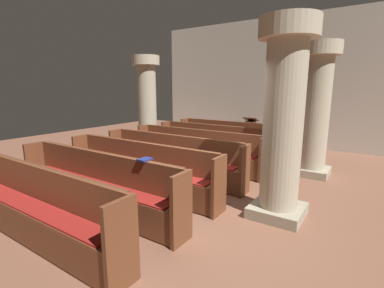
% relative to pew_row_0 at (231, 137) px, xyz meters
% --- Properties ---
extents(ground_plane, '(19.20, 19.20, 0.00)m').
position_rel_pew_row_0_xyz_m(ground_plane, '(1.00, -3.89, -0.53)').
color(ground_plane, brown).
extents(back_wall, '(10.00, 0.16, 4.50)m').
position_rel_pew_row_0_xyz_m(back_wall, '(1.00, 2.19, 1.72)').
color(back_wall, beige).
rests_on(back_wall, ground).
extents(pew_row_0, '(3.69, 0.47, 1.00)m').
position_rel_pew_row_0_xyz_m(pew_row_0, '(0.00, 0.00, 0.00)').
color(pew_row_0, brown).
rests_on(pew_row_0, ground).
extents(pew_row_1, '(3.69, 0.46, 1.00)m').
position_rel_pew_row_0_xyz_m(pew_row_1, '(0.00, -1.05, 0.00)').
color(pew_row_1, brown).
rests_on(pew_row_1, ground).
extents(pew_row_2, '(3.69, 0.47, 1.00)m').
position_rel_pew_row_0_xyz_m(pew_row_2, '(0.00, -2.10, 0.00)').
color(pew_row_2, brown).
rests_on(pew_row_2, ground).
extents(pew_row_3, '(3.69, 0.46, 1.00)m').
position_rel_pew_row_0_xyz_m(pew_row_3, '(0.00, -3.15, 0.00)').
color(pew_row_3, brown).
rests_on(pew_row_3, ground).
extents(pew_row_4, '(3.69, 0.46, 1.00)m').
position_rel_pew_row_0_xyz_m(pew_row_4, '(0.00, -4.20, 0.00)').
color(pew_row_4, brown).
rests_on(pew_row_4, ground).
extents(pew_row_5, '(3.69, 0.47, 1.00)m').
position_rel_pew_row_0_xyz_m(pew_row_5, '(0.00, -5.25, 0.00)').
color(pew_row_5, brown).
rests_on(pew_row_5, ground).
extents(pew_row_6, '(3.69, 0.46, 1.00)m').
position_rel_pew_row_0_xyz_m(pew_row_6, '(0.00, -6.30, 0.00)').
color(pew_row_6, brown).
rests_on(pew_row_6, ground).
extents(pillar_aisle_side, '(0.89, 0.89, 3.09)m').
position_rel_pew_row_0_xyz_m(pillar_aisle_side, '(2.64, -1.01, 1.08)').
color(pillar_aisle_side, '#9F967E').
rests_on(pillar_aisle_side, ground).
extents(pillar_far_side, '(0.89, 0.89, 3.09)m').
position_rel_pew_row_0_xyz_m(pillar_far_side, '(-2.59, -1.11, 1.08)').
color(pillar_far_side, '#9F967E').
rests_on(pillar_far_side, ground).
extents(pillar_aisle_rear, '(0.89, 0.89, 3.09)m').
position_rel_pew_row_0_xyz_m(pillar_aisle_rear, '(2.64, -3.70, 1.08)').
color(pillar_aisle_rear, '#9F967E').
rests_on(pillar_aisle_rear, ground).
extents(lectern, '(0.48, 0.45, 1.08)m').
position_rel_pew_row_0_xyz_m(lectern, '(0.23, 1.05, -0.08)').
color(lectern, '#411E13').
rests_on(lectern, ground).
extents(hymn_book, '(0.16, 0.21, 0.03)m').
position_rel_pew_row_0_xyz_m(hymn_book, '(0.98, -5.06, 0.49)').
color(hymn_book, navy).
rests_on(hymn_book, pew_row_5).
extents(kneeler_box_red, '(0.38, 0.27, 0.22)m').
position_rel_pew_row_0_xyz_m(kneeler_box_red, '(1.99, -1.50, -0.42)').
color(kneeler_box_red, maroon).
rests_on(kneeler_box_red, ground).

